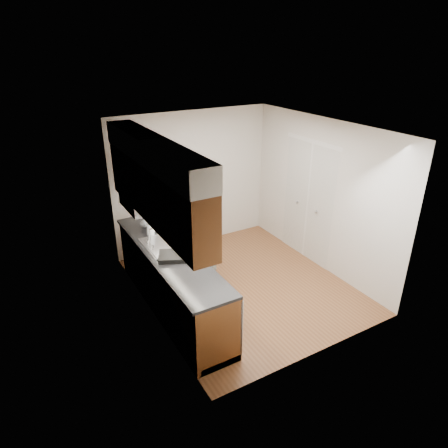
# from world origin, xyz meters

# --- Properties ---
(floor) EXTENTS (3.50, 3.50, 0.00)m
(floor) POSITION_xyz_m (0.00, 0.00, 0.00)
(floor) COLOR brown
(floor) RESTS_ON ground
(ceiling) EXTENTS (3.50, 3.50, 0.00)m
(ceiling) POSITION_xyz_m (0.00, 0.00, 2.50)
(ceiling) COLOR white
(ceiling) RESTS_ON wall_left
(wall_left) EXTENTS (0.02, 3.50, 2.50)m
(wall_left) POSITION_xyz_m (-1.50, 0.00, 1.25)
(wall_left) COLOR silver
(wall_left) RESTS_ON floor
(wall_right) EXTENTS (0.02, 3.50, 2.50)m
(wall_right) POSITION_xyz_m (1.50, 0.00, 1.25)
(wall_right) COLOR silver
(wall_right) RESTS_ON floor
(wall_back) EXTENTS (3.00, 0.02, 2.50)m
(wall_back) POSITION_xyz_m (0.00, 1.75, 1.25)
(wall_back) COLOR silver
(wall_back) RESTS_ON floor
(counter) EXTENTS (0.64, 2.80, 1.30)m
(counter) POSITION_xyz_m (-1.20, -0.00, 0.49)
(counter) COLOR brown
(counter) RESTS_ON floor
(upper_cabinets) EXTENTS (0.47, 2.80, 1.21)m
(upper_cabinets) POSITION_xyz_m (-1.33, 0.05, 1.95)
(upper_cabinets) COLOR brown
(upper_cabinets) RESTS_ON wall_left
(closet_door) EXTENTS (0.02, 1.22, 2.05)m
(closet_door) POSITION_xyz_m (1.49, 0.30, 1.02)
(closet_door) COLOR white
(closet_door) RESTS_ON wall_right
(floor_mat) EXTENTS (0.55, 0.80, 0.01)m
(floor_mat) POSITION_xyz_m (-0.45, 0.28, 0.01)
(floor_mat) COLOR slate
(floor_mat) RESTS_ON floor
(person) EXTENTS (0.56, 0.77, 2.02)m
(person) POSITION_xyz_m (-0.45, 0.28, 1.02)
(person) COLOR #91AAB1
(person) RESTS_ON floor_mat
(soap_bottle_a) EXTENTS (0.15, 0.15, 0.29)m
(soap_bottle_a) POSITION_xyz_m (-1.25, 0.59, 1.09)
(soap_bottle_a) COLOR white
(soap_bottle_a) RESTS_ON counter
(soap_bottle_b) EXTENTS (0.08, 0.09, 0.18)m
(soap_bottle_b) POSITION_xyz_m (-1.14, 0.71, 1.03)
(soap_bottle_b) COLOR white
(soap_bottle_b) RESTS_ON counter
(soap_bottle_c) EXTENTS (0.17, 0.17, 0.15)m
(soap_bottle_c) POSITION_xyz_m (-1.23, 0.93, 1.02)
(soap_bottle_c) COLOR white
(soap_bottle_c) RESTS_ON counter
(steel_can) EXTENTS (0.08, 0.08, 0.13)m
(steel_can) POSITION_xyz_m (-1.00, 0.57, 1.00)
(steel_can) COLOR #A5A5AA
(steel_can) RESTS_ON counter
(dish_rack) EXTENTS (0.48, 0.45, 0.06)m
(dish_rack) POSITION_xyz_m (-1.23, -0.20, 0.97)
(dish_rack) COLOR black
(dish_rack) RESTS_ON counter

